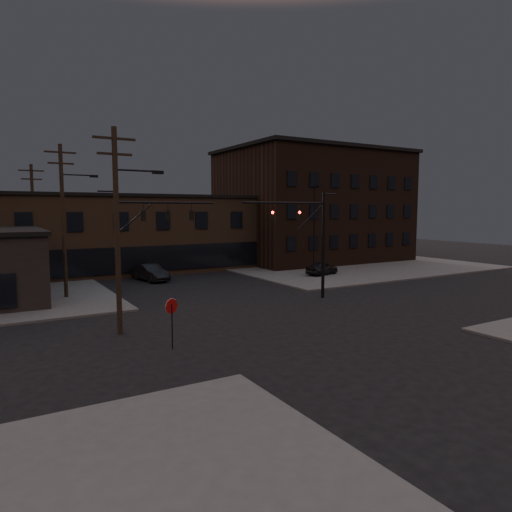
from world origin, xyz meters
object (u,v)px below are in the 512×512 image
Objects in this scene: parked_car_lot_b at (289,259)px; car_crossing at (150,272)px; traffic_signal_near at (312,234)px; traffic_signal_far at (137,235)px; parked_car_lot_a at (322,268)px; stop_sign at (172,311)px.

car_crossing is at bearing 117.24° from parked_car_lot_b.
traffic_signal_near is 12.57m from traffic_signal_far.
traffic_signal_far reaches higher than parked_car_lot_a.
car_crossing is (-7.65, 14.84, -4.14)m from traffic_signal_near.
parked_car_lot_a is at bearing -170.60° from parked_car_lot_b.
stop_sign is (-13.36, -6.49, -3.09)m from traffic_signal_near.
traffic_signal_far is 21.50m from parked_car_lot_a.
traffic_signal_near is 12.88m from parked_car_lot_a.
traffic_signal_near is at bearing 25.90° from stop_sign.
parked_car_lot_b is at bearing -26.81° from parked_car_lot_a.
traffic_signal_far is 1.66× the size of car_crossing.
parked_car_lot_b is at bearing 60.10° from traffic_signal_near.
traffic_signal_near is at bearing 120.99° from parked_car_lot_a.
parked_car_lot_a is at bearing 15.01° from traffic_signal_far.
traffic_signal_near is 1.66× the size of car_crossing.
traffic_signal_near reaches higher than parked_car_lot_a.
traffic_signal_far is 1.58× the size of parked_car_lot_b.
parked_car_lot_b is (9.81, 17.05, -4.04)m from traffic_signal_near.
traffic_signal_far is 3.23× the size of stop_sign.
car_crossing is (5.71, 21.32, -1.05)m from stop_sign.
traffic_signal_near is at bearing -73.22° from car_crossing.
traffic_signal_far is at bearing -121.82° from car_crossing.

